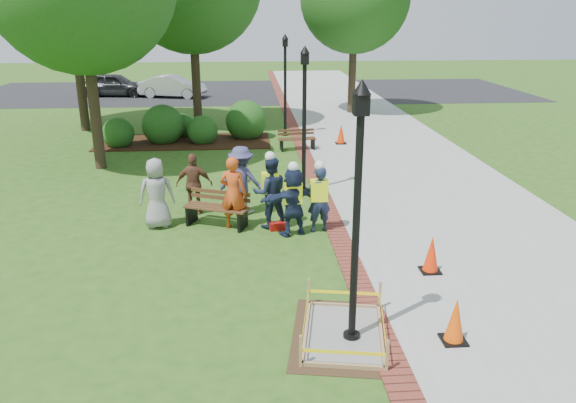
{
  "coord_description": "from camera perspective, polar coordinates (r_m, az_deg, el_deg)",
  "views": [
    {
      "loc": [
        -0.4,
        -10.99,
        5.19
      ],
      "look_at": [
        0.5,
        1.2,
        1.0
      ],
      "focal_mm": 35.0,
      "sensor_mm": 36.0,
      "label": 1
    }
  ],
  "objects": [
    {
      "name": "casual_person_a",
      "position": [
        14.24,
        -13.2,
        0.8
      ],
      "size": [
        0.61,
        0.43,
        1.77
      ],
      "color": "gray",
      "rests_on": "ground"
    },
    {
      "name": "shrub_c",
      "position": [
        23.38,
        -8.62,
        5.87
      ],
      "size": [
        1.24,
        1.24,
        1.24
      ],
      "primitive_type": "sphere",
      "color": "#144614",
      "rests_on": "ground"
    },
    {
      "name": "parked_car_b",
      "position": [
        36.3,
        -11.56,
        10.31
      ],
      "size": [
        2.98,
        4.84,
        1.47
      ],
      "primitive_type": "imported",
      "rotation": [
        0.0,
        0.0,
        1.33
      ],
      "color": "#B7B8BD",
      "rests_on": "ground"
    },
    {
      "name": "cone_far",
      "position": [
        23.0,
        5.4,
        6.81
      ],
      "size": [
        0.42,
        0.42,
        0.83
      ],
      "color": "black",
      "rests_on": "ground"
    },
    {
      "name": "casual_person_b",
      "position": [
        13.85,
        -5.59,
        0.86
      ],
      "size": [
        0.68,
        0.55,
        1.84
      ],
      "color": "#D14818",
      "rests_on": "ground"
    },
    {
      "name": "casual_person_d",
      "position": [
        15.03,
        -9.5,
        1.74
      ],
      "size": [
        0.54,
        0.37,
        1.64
      ],
      "color": "brown",
      "rests_on": "ground"
    },
    {
      "name": "shrub_d",
      "position": [
        24.2,
        -4.24,
        6.47
      ],
      "size": [
        1.73,
        1.73,
        1.73
      ],
      "primitive_type": "sphere",
      "color": "#144614",
      "rests_on": "ground"
    },
    {
      "name": "shrub_e",
      "position": [
        24.72,
        -10.67,
        6.46
      ],
      "size": [
        1.09,
        1.09,
        1.09
      ],
      "primitive_type": "sphere",
      "color": "#144614",
      "rests_on": "ground"
    },
    {
      "name": "lamp_near",
      "position": [
        8.6,
        7.06,
        0.41
      ],
      "size": [
        0.28,
        0.28,
        4.26
      ],
      "color": "black",
      "rests_on": "ground"
    },
    {
      "name": "mulch_bed",
      "position": [
        23.71,
        -10.47,
        6.0
      ],
      "size": [
        7.0,
        3.0,
        0.05
      ],
      "primitive_type": "cube",
      "color": "#381E0F",
      "rests_on": "ground"
    },
    {
      "name": "bench_far",
      "position": [
        21.95,
        0.94,
        5.9
      ],
      "size": [
        1.49,
        0.67,
        0.78
      ],
      "color": "#53311C",
      "rests_on": "ground"
    },
    {
      "name": "ground",
      "position": [
        12.16,
        -1.95,
        -6.35
      ],
      "size": [
        100.0,
        100.0,
        0.0
      ],
      "primitive_type": "plane",
      "color": "#285116",
      "rests_on": "ground"
    },
    {
      "name": "sidewalk",
      "position": [
        22.29,
        9.96,
        5.19
      ],
      "size": [
        6.0,
        60.0,
        0.02
      ],
      "primitive_type": "cube",
      "color": "#9E9E99",
      "rests_on": "ground"
    },
    {
      "name": "lamp_mid",
      "position": [
        16.31,
        1.67,
        9.34
      ],
      "size": [
        0.28,
        0.28,
        4.26
      ],
      "color": "black",
      "rests_on": "ground"
    },
    {
      "name": "casual_person_c",
      "position": [
        15.03,
        -4.94,
        2.15
      ],
      "size": [
        0.66,
        0.6,
        1.74
      ],
      "color": "silver",
      "rests_on": "ground"
    },
    {
      "name": "parked_car_a",
      "position": [
        37.78,
        -17.06,
        10.2
      ],
      "size": [
        2.51,
        4.98,
        1.57
      ],
      "primitive_type": "imported",
      "rotation": [
        0.0,
        0.0,
        1.48
      ],
      "color": "#27282A",
      "rests_on": "ground"
    },
    {
      "name": "casual_person_e",
      "position": [
        14.81,
        -4.75,
        2.1
      ],
      "size": [
        0.66,
        0.51,
        1.85
      ],
      "color": "#3A3B66",
      "rests_on": "ground"
    },
    {
      "name": "wet_concrete_pad",
      "position": [
        9.62,
        5.68,
        -12.19
      ],
      "size": [
        2.07,
        2.56,
        0.55
      ],
      "color": "#47331E",
      "rests_on": "ground"
    },
    {
      "name": "cone_back",
      "position": [
        12.0,
        14.36,
        -5.29
      ],
      "size": [
        0.41,
        0.41,
        0.81
      ],
      "color": "black",
      "rests_on": "ground"
    },
    {
      "name": "toolbox",
      "position": [
        13.94,
        -1.09,
        -2.5
      ],
      "size": [
        0.44,
        0.3,
        0.2
      ],
      "primitive_type": "cube",
      "rotation": [
        0.0,
        0.0,
        0.23
      ],
      "color": "#980F0B",
      "rests_on": "ground"
    },
    {
      "name": "parking_lot",
      "position": [
        38.35,
        -3.65,
        11.1
      ],
      "size": [
        36.0,
        12.0,
        0.01
      ],
      "primitive_type": "cube",
      "color": "black",
      "rests_on": "ground"
    },
    {
      "name": "shrub_a",
      "position": [
        23.53,
        -16.75,
        5.36
      ],
      "size": [
        1.25,
        1.25,
        1.25
      ],
      "primitive_type": "sphere",
      "color": "#144614",
      "rests_on": "ground"
    },
    {
      "name": "shrub_b",
      "position": [
        23.81,
        -12.46,
        5.88
      ],
      "size": [
        1.69,
        1.69,
        1.69
      ],
      "primitive_type": "sphere",
      "color": "#144614",
      "rests_on": "ground"
    },
    {
      "name": "brick_edging",
      "position": [
        21.73,
        1.59,
        5.13
      ],
      "size": [
        0.5,
        60.0,
        0.03
      ],
      "primitive_type": "cube",
      "color": "maroon",
      "rests_on": "ground"
    },
    {
      "name": "bench_near",
      "position": [
        14.24,
        -7.24,
        -1.42
      ],
      "size": [
        1.7,
        1.1,
        0.88
      ],
      "color": "brown",
      "rests_on": "ground"
    },
    {
      "name": "hivis_worker_b",
      "position": [
        13.61,
        3.16,
        0.49
      ],
      "size": [
        0.59,
        0.45,
        1.8
      ],
      "color": "#1C2149",
      "rests_on": "ground"
    },
    {
      "name": "hivis_worker_c",
      "position": [
        13.85,
        -1.81,
        1.14
      ],
      "size": [
        0.62,
        0.45,
        1.95
      ],
      "color": "#18233F",
      "rests_on": "ground"
    },
    {
      "name": "cone_front",
      "position": [
        9.72,
        16.63,
        -11.58
      ],
      "size": [
        0.41,
        0.41,
        0.8
      ],
      "color": "black",
      "rests_on": "ground"
    },
    {
      "name": "lamp_far",
      "position": [
        24.2,
        -0.29,
        12.48
      ],
      "size": [
        0.28,
        0.28,
        4.26
      ],
      "color": "black",
      "rests_on": "ground"
    },
    {
      "name": "hivis_worker_a",
      "position": [
        13.38,
        0.53,
        0.26
      ],
      "size": [
        0.62,
        0.5,
        1.83
      ],
      "color": "#18233F",
      "rests_on": "ground"
    }
  ]
}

